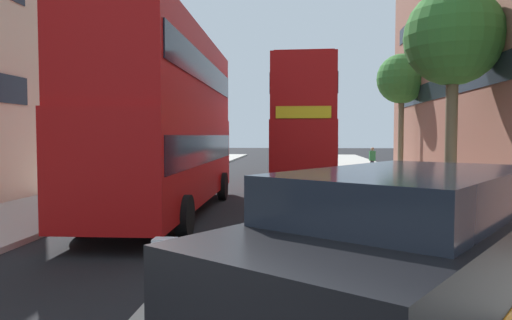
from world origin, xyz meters
TOP-DOWN VIEW (x-y plane):
  - sidewalk_right at (6.50, 16.00)m, footprint 4.00×80.00m
  - sidewalk_left at (-6.50, 16.00)m, footprint 4.00×80.00m
  - kerb_line_outer at (4.40, 14.00)m, footprint 0.10×56.00m
  - kerb_line_inner at (4.24, 14.00)m, footprint 0.10×56.00m
  - keep_left_bollard at (0.00, 4.04)m, footprint 0.36×0.28m
  - double_decker_bus_away at (-2.41, 12.84)m, footprint 2.97×10.86m
  - double_decker_bus_oncoming at (1.98, 21.11)m, footprint 3.05×10.88m
  - taxi_minivan at (2.57, 3.01)m, footprint 4.24×5.03m
  - pedestrian_far at (5.92, 26.27)m, footprint 0.34×0.22m
  - street_tree_near at (7.67, 27.01)m, footprint 2.89×2.89m
  - street_tree_far at (7.08, 15.98)m, footprint 3.43×3.43m

SIDE VIEW (x-z plane):
  - kerb_line_outer at x=4.40m, z-range 0.00..0.01m
  - kerb_line_inner at x=4.24m, z-range 0.00..0.01m
  - sidewalk_right at x=6.50m, z-range 0.00..0.14m
  - sidewalk_left at x=-6.50m, z-range 0.00..0.14m
  - keep_left_bollard at x=0.00m, z-range 0.05..1.16m
  - pedestrian_far at x=5.92m, z-range 0.18..1.80m
  - taxi_minivan at x=2.57m, z-range 0.01..2.13m
  - double_decker_bus_away at x=-2.41m, z-range 0.21..5.85m
  - double_decker_bus_oncoming at x=1.98m, z-range 0.21..5.85m
  - street_tree_near at x=7.67m, z-range 2.16..9.24m
  - street_tree_far at x=7.08m, z-range 2.12..9.64m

